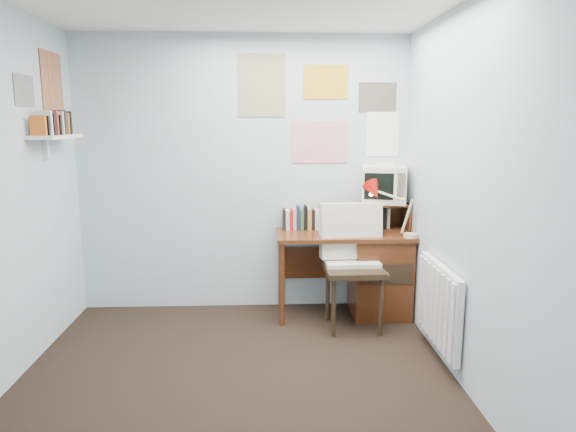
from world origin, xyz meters
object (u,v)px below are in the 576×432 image
desk_chair (354,270)px  wall_shelf (56,137)px  desk (373,271)px  desk_lamp (411,213)px  tv_riser (385,216)px  crt_tv (384,183)px  radiator (439,305)px

desk_chair → wall_shelf: size_ratio=1.65×
desk → desk_lamp: desk_lamp is taller
desk → tv_riser: bearing=43.0°
desk_chair → wall_shelf: bearing=-179.4°
desk_lamp → wall_shelf: bearing=-171.3°
tv_riser → crt_tv: crt_tv is taller
crt_tv → radiator: (0.18, -1.06, -0.77)m
crt_tv → radiator: size_ratio=0.48×
desk → desk_lamp: size_ratio=2.83×
crt_tv → wall_shelf: size_ratio=0.62×
desk → wall_shelf: bearing=-171.6°
desk_lamp → crt_tv: (-0.16, 0.33, 0.22)m
crt_tv → radiator: bearing=-67.4°
tv_riser → desk_lamp: bearing=-64.4°
desk_chair → desk_lamp: size_ratio=2.41×
wall_shelf → tv_riser: bearing=10.3°
desk_lamp → crt_tv: crt_tv is taller
desk → crt_tv: size_ratio=3.13×
desk_chair → tv_riser: 0.67m
desk_lamp → crt_tv: bearing=121.4°
tv_riser → desk: bearing=-137.0°
desk_lamp → crt_tv: size_ratio=1.11×
crt_tv → radiator: crt_tv is taller
desk_lamp → desk: bearing=148.2°
radiator → desk: bearing=107.2°
desk_lamp → tv_riser: size_ratio=1.06×
desk_lamp → wall_shelf: size_ratio=0.68×
tv_riser → crt_tv: 0.31m
desk_chair → crt_tv: bearing=52.2°
crt_tv → desk_lamp: bearing=-50.9°
desk_chair → desk_lamp: desk_lamp is taller
crt_tv → desk: bearing=-115.9°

